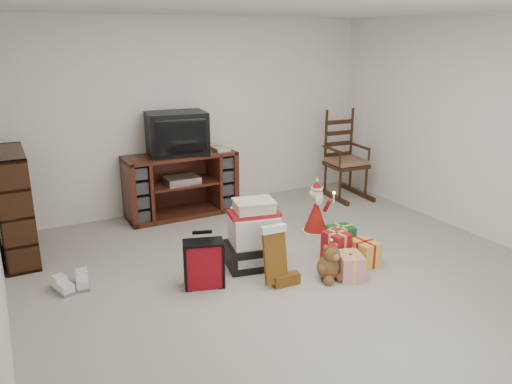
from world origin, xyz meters
TOP-DOWN VIEW (x-y plane):
  - room at (0.00, 0.00)m, footprint 5.01×5.01m
  - tv_stand at (-0.34, 2.21)m, footprint 1.43×0.52m
  - bookshelf at (-2.31, 1.75)m, footprint 0.31×0.94m
  - rocking_chair at (2.05, 1.93)m, footprint 0.58×0.90m
  - gift_pile at (-0.22, 0.40)m, footprint 0.62×0.50m
  - red_suitcase at (-0.84, 0.23)m, footprint 0.39×0.28m
  - stocking at (-0.25, -0.06)m, footprint 0.29×0.13m
  - teddy_bear at (0.29, -0.19)m, footprint 0.24×0.22m
  - santa_figurine at (0.83, 0.84)m, footprint 0.32×0.31m
  - mrs_claus_figurine at (-0.21, 0.85)m, footprint 0.28×0.26m
  - sneaker_pair at (-1.94, 0.76)m, footprint 0.35×0.30m
  - gift_cluster at (0.67, -0.00)m, footprint 0.56×0.85m
  - crt_television at (-0.36, 2.23)m, footprint 0.79×0.62m

SIDE VIEW (x-z plane):
  - sneaker_pair at x=-1.94m, z-range 0.00..0.10m
  - gift_cluster at x=0.67m, z-range 0.00..0.26m
  - teddy_bear at x=0.29m, z-range -0.02..0.34m
  - mrs_claus_figurine at x=-0.21m, z-range -0.07..0.50m
  - red_suitcase at x=-0.84m, z-range -0.04..0.50m
  - santa_figurine at x=0.83m, z-range -0.08..0.59m
  - gift_pile at x=-0.22m, z-range -0.04..0.65m
  - stocking at x=-0.25m, z-range 0.00..0.61m
  - tv_stand at x=-0.34m, z-range 0.00..0.82m
  - rocking_chair at x=2.05m, z-range -0.21..1.09m
  - bookshelf at x=-2.31m, z-range -0.02..1.13m
  - crt_television at x=-0.36m, z-range 0.82..1.35m
  - room at x=0.00m, z-range -0.01..2.51m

